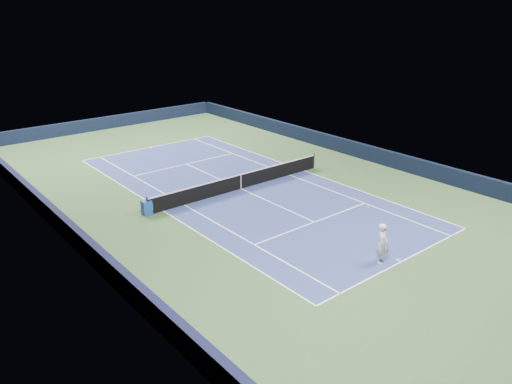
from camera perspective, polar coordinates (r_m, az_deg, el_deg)
ground at (r=31.07m, az=-1.74°, el=0.36°), size 40.00×40.00×0.00m
wall_far at (r=47.54m, az=-16.62°, el=7.61°), size 22.00×0.35×1.10m
wall_right at (r=38.10m, az=11.31°, el=4.82°), size 0.35×40.00×1.10m
wall_left at (r=26.25m, az=-20.86°, el=-3.89°), size 0.35×40.00×1.10m
court_surface at (r=31.06m, az=-1.74°, el=0.37°), size 10.97×23.77×0.01m
baseline_far at (r=40.67m, az=-12.05°, el=5.01°), size 10.97×0.08×0.00m
baseline_near at (r=23.62m, az=16.31°, el=-7.64°), size 10.97×0.08×0.00m
sideline_doubles_right at (r=34.47m, az=5.51°, el=2.44°), size 0.08×23.77×0.00m
sideline_doubles_left at (r=28.32m, az=-10.57°, el=-2.14°), size 0.08×23.77×0.00m
sideline_singles_right at (r=33.57m, az=3.84°, el=1.97°), size 0.08×23.77×0.00m
sideline_singles_left at (r=28.93m, az=-8.21°, el=-1.47°), size 0.08×23.77×0.00m
service_line_far at (r=36.07m, az=-7.96°, el=3.19°), size 8.23×0.08×0.00m
service_line_near at (r=26.66m, az=6.70°, el=-3.43°), size 8.23×0.08×0.00m
center_service_line at (r=31.06m, az=-1.74°, el=0.38°), size 0.08×12.80×0.00m
center_mark_far at (r=40.54m, az=-11.95°, el=4.97°), size 0.08×0.30×0.00m
center_mark_near at (r=23.69m, az=16.01°, el=-7.52°), size 0.08×0.30×0.00m
tennis_net at (r=30.89m, az=-1.75°, el=1.24°), size 12.90×0.10×1.07m
sponsor_cube at (r=27.88m, az=-12.38°, el=-1.76°), size 0.58×0.48×0.82m
tennis_player at (r=22.90m, az=14.24°, el=-5.72°), size 0.89×1.38×2.39m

